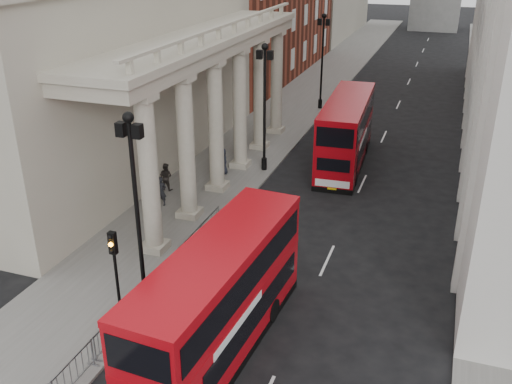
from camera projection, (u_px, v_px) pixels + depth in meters
name	position (u px, v px, depth m)	size (l,w,h in m)	color
ground	(106.00, 365.00, 20.86)	(260.00, 260.00, 0.00)	black
sidewalk_west	(275.00, 125.00, 47.59)	(6.00, 140.00, 0.12)	slate
sidewalk_east	(485.00, 146.00, 42.61)	(3.00, 140.00, 0.12)	slate
kerb	(309.00, 128.00, 46.70)	(0.20, 140.00, 0.14)	slate
portico_building	(111.00, 78.00, 37.10)	(9.00, 28.00, 12.00)	#A49E8A
lamp_post_south	(136.00, 198.00, 22.49)	(1.05, 0.44, 8.32)	black
lamp_post_mid	(265.00, 99.00, 36.28)	(1.05, 0.44, 8.32)	black
lamp_post_north	(322.00, 55.00, 50.06)	(1.05, 0.44, 8.32)	black
traffic_light	(115.00, 263.00, 21.45)	(0.28, 0.33, 4.30)	black
crowd_barriers	(128.00, 314.00, 22.61)	(0.50, 18.75, 1.10)	gray
bus_near	(220.00, 297.00, 20.77)	(3.15, 10.44, 4.45)	#B50811
bus_far	(346.00, 131.00, 38.54)	(3.13, 10.72, 4.57)	#A3070F
pedestrian_a	(161.00, 191.00, 32.75)	(0.64, 0.42, 1.75)	black
pedestrian_b	(166.00, 177.00, 34.79)	(0.84, 0.65, 1.72)	black
pedestrian_c	(223.00, 161.00, 37.18)	(0.85, 0.56, 1.75)	black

